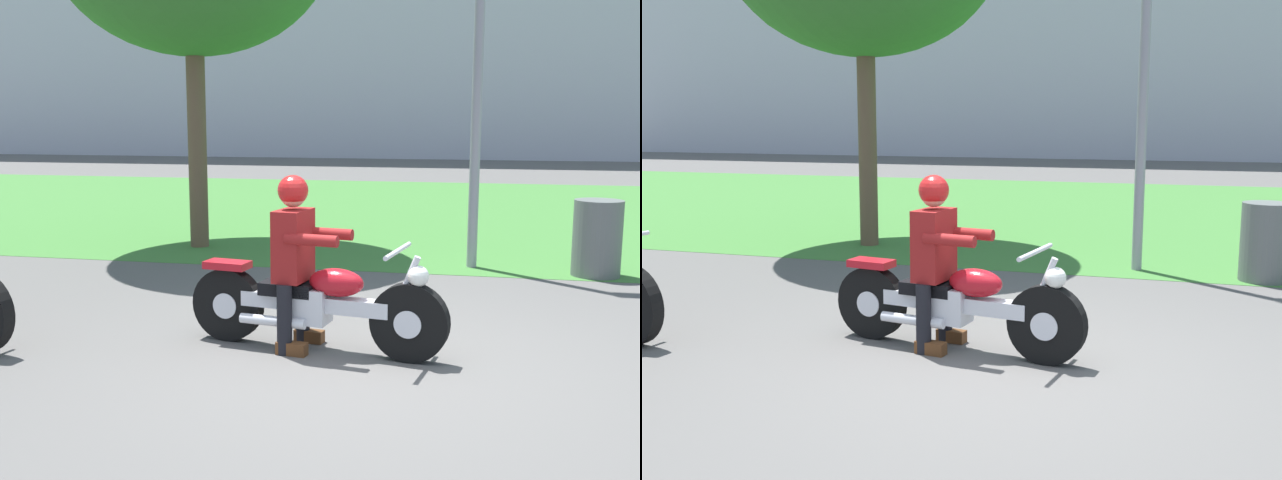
# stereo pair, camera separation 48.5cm
# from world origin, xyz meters

# --- Properties ---
(ground) EXTENTS (120.00, 120.00, 0.00)m
(ground) POSITION_xyz_m (0.00, 0.00, 0.00)
(ground) COLOR #565451
(grass_verge) EXTENTS (60.00, 12.00, 0.01)m
(grass_verge) POSITION_xyz_m (0.00, 9.41, 0.00)
(grass_verge) COLOR #3D7533
(grass_verge) RESTS_ON ground
(motorcycle_lead) EXTENTS (2.12, 0.69, 0.86)m
(motorcycle_lead) POSITION_xyz_m (-0.44, 0.35, 0.38)
(motorcycle_lead) COLOR black
(motorcycle_lead) RESTS_ON ground
(rider_lead) EXTENTS (0.60, 0.52, 1.38)m
(rider_lead) POSITION_xyz_m (-0.61, 0.38, 0.80)
(rider_lead) COLOR black
(rider_lead) RESTS_ON ground
(trash_can) EXTENTS (0.54, 0.54, 0.88)m
(trash_can) POSITION_xyz_m (2.12, 3.73, 0.44)
(trash_can) COLOR #595E5B
(trash_can) RESTS_ON ground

